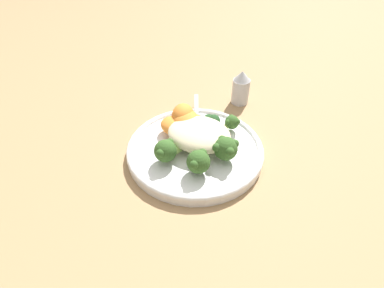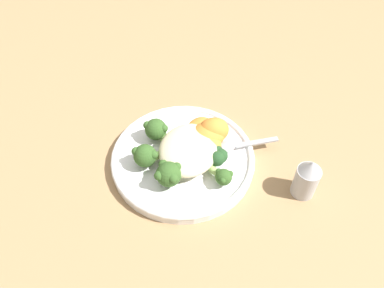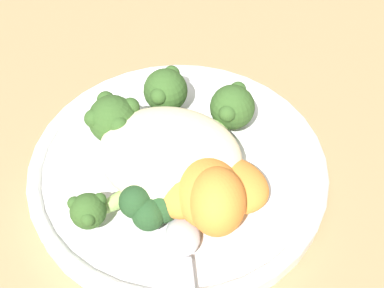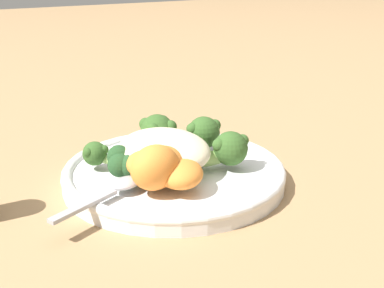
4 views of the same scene
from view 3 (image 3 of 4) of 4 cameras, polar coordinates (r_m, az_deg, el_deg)
The scene contains 13 objects.
ground_plane at distance 0.46m, azimuth 1.02°, elevation -3.46°, with size 4.00×4.00×0.00m, color #9E7A51.
plate at distance 0.46m, azimuth -1.47°, elevation -2.61°, with size 0.25×0.25×0.02m.
quinoa_mound at distance 0.43m, azimuth -2.37°, elevation -1.12°, with size 0.12×0.10×0.04m, color beige.
broccoli_stalk_0 at distance 0.46m, azimuth 3.80°, elevation 3.18°, with size 0.04×0.09×0.04m.
broccoli_stalk_1 at distance 0.47m, azimuth -2.35°, elevation 4.48°, with size 0.09×0.10×0.04m.
broccoli_stalk_2 at distance 0.45m, azimuth -7.03°, elevation 1.98°, with size 0.13×0.04×0.04m.
broccoli_stalk_3 at distance 0.41m, azimuth -7.76°, elevation -5.65°, with size 0.08×0.10×0.03m.
sweet_potato_chunk_0 at distance 0.39m, azimuth 2.65°, elevation -6.10°, with size 0.05×0.04×0.05m, color orange.
sweet_potato_chunk_1 at distance 0.40m, azimuth 1.63°, elevation -5.08°, with size 0.07×0.05×0.04m, color orange.
sweet_potato_chunk_2 at distance 0.41m, azimuth -0.78°, elevation -4.11°, with size 0.06×0.05×0.03m, color orange.
sweet_potato_chunk_3 at distance 0.42m, azimuth 4.23°, elevation -4.30°, with size 0.06×0.05×0.03m, color orange.
kale_tuft at distance 0.41m, azimuth -4.54°, elevation -6.07°, with size 0.04×0.05×0.03m.
spoon at distance 0.39m, azimuth -0.77°, elevation -11.68°, with size 0.07×0.11×0.01m.
Camera 3 is at (0.09, -0.27, 0.37)m, focal length 50.00 mm.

